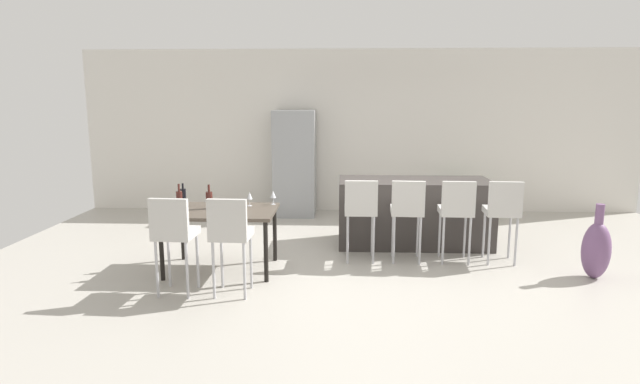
{
  "coord_description": "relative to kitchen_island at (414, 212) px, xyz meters",
  "views": [
    {
      "loc": [
        -0.35,
        -6.2,
        2.03
      ],
      "look_at": [
        -0.62,
        0.24,
        0.85
      ],
      "focal_mm": 28.65,
      "sensor_mm": 36.0,
      "label": 1
    }
  ],
  "objects": [
    {
      "name": "ground_plane",
      "position": [
        -0.68,
        -0.85,
        -0.46
      ],
      "size": [
        10.0,
        10.0,
        0.0
      ],
      "primitive_type": "plane",
      "color": "#ADA89E"
    },
    {
      "name": "back_wall",
      "position": [
        -0.68,
        2.25,
        0.99
      ],
      "size": [
        10.0,
        0.12,
        2.9
      ],
      "primitive_type": "cube",
      "color": "silver",
      "rests_on": "ground_plane"
    },
    {
      "name": "kitchen_island",
      "position": [
        0.0,
        0.0,
        0.0
      ],
      "size": [
        2.1,
        0.88,
        0.92
      ],
      "primitive_type": "cube",
      "color": "#383330",
      "rests_on": "ground_plane"
    },
    {
      "name": "bar_chair_left",
      "position": [
        -0.78,
        -0.82,
        0.24
      ],
      "size": [
        0.4,
        0.4,
        1.05
      ],
      "color": "beige",
      "rests_on": "ground_plane"
    },
    {
      "name": "bar_chair_middle",
      "position": [
        -0.2,
        -0.82,
        0.24
      ],
      "size": [
        0.42,
        0.42,
        1.05
      ],
      "color": "beige",
      "rests_on": "ground_plane"
    },
    {
      "name": "bar_chair_right",
      "position": [
        0.41,
        -0.82,
        0.24
      ],
      "size": [
        0.42,
        0.42,
        1.05
      ],
      "color": "beige",
      "rests_on": "ground_plane"
    },
    {
      "name": "bar_chair_far",
      "position": [
        0.97,
        -0.82,
        0.24
      ],
      "size": [
        0.43,
        0.43,
        1.05
      ],
      "color": "beige",
      "rests_on": "ground_plane"
    },
    {
      "name": "dining_table",
      "position": [
        -2.45,
        -1.22,
        0.21
      ],
      "size": [
        1.3,
        0.89,
        0.74
      ],
      "color": "#4C4238",
      "rests_on": "ground_plane"
    },
    {
      "name": "dining_chair_near",
      "position": [
        -2.74,
        -2.03,
        0.24
      ],
      "size": [
        0.42,
        0.42,
        1.05
      ],
      "color": "beige",
      "rests_on": "ground_plane"
    },
    {
      "name": "dining_chair_far",
      "position": [
        -2.16,
        -2.03,
        0.24
      ],
      "size": [
        0.41,
        0.41,
        1.05
      ],
      "color": "beige",
      "rests_on": "ground_plane"
    },
    {
      "name": "wine_bottle_end",
      "position": [
        -2.9,
        -1.31,
        0.4
      ],
      "size": [
        0.07,
        0.07,
        0.32
      ],
      "color": "#471E19",
      "rests_on": "dining_table"
    },
    {
      "name": "wine_bottle_corner",
      "position": [
        -2.59,
        -1.17,
        0.39
      ],
      "size": [
        0.08,
        0.08,
        0.29
      ],
      "color": "#471E19",
      "rests_on": "dining_table"
    },
    {
      "name": "wine_bottle_middle",
      "position": [
        -2.94,
        -1.04,
        0.39
      ],
      "size": [
        0.07,
        0.07,
        0.28
      ],
      "color": "black",
      "rests_on": "dining_table"
    },
    {
      "name": "wine_glass_left",
      "position": [
        -1.86,
        -0.89,
        0.4
      ],
      "size": [
        0.07,
        0.07,
        0.17
      ],
      "color": "silver",
      "rests_on": "dining_table"
    },
    {
      "name": "wine_glass_right",
      "position": [
        -2.14,
        -0.99,
        0.4
      ],
      "size": [
        0.07,
        0.07,
        0.17
      ],
      "color": "silver",
      "rests_on": "dining_table"
    },
    {
      "name": "refrigerator",
      "position": [
        -1.84,
        1.81,
        0.46
      ],
      "size": [
        0.72,
        0.68,
        1.84
      ],
      "primitive_type": "cube",
      "color": "#939699",
      "rests_on": "ground_plane"
    },
    {
      "name": "floor_vase",
      "position": [
        1.89,
        -1.33,
        -0.12
      ],
      "size": [
        0.31,
        0.31,
        0.87
      ],
      "color": "#704C75",
      "rests_on": "ground_plane"
    },
    {
      "name": "potted_plant",
      "position": [
        1.06,
        1.8,
        -0.12
      ],
      "size": [
        0.38,
        0.38,
        0.58
      ],
      "color": "beige",
      "rests_on": "ground_plane"
    }
  ]
}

